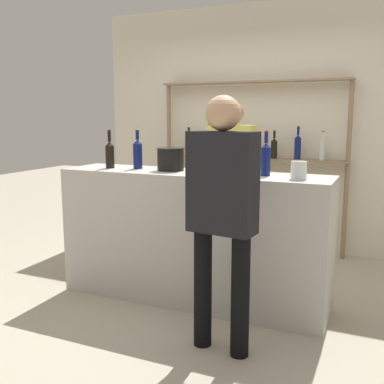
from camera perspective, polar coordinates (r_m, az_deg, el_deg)
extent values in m
plane|color=#B2A893|center=(3.93, 0.00, -13.45)|extent=(16.00, 16.00, 0.00)
cube|color=#B7B2AD|center=(3.75, 0.00, -5.76)|extent=(2.24, 0.52, 1.09)
cube|color=beige|center=(5.37, 8.15, 8.03)|extent=(3.84, 0.12, 2.80)
cylinder|color=#897056|center=(5.62, -2.91, 3.72)|extent=(0.05, 0.05, 1.93)
cylinder|color=#897056|center=(5.04, 19.11, 2.52)|extent=(0.05, 0.05, 1.93)
cube|color=#897056|center=(5.21, 7.73, 13.68)|extent=(2.16, 0.18, 0.02)
cube|color=#897056|center=(5.22, 7.52, 4.26)|extent=(2.16, 0.18, 0.02)
cylinder|color=black|center=(5.49, -0.41, 5.73)|extent=(0.08, 0.08, 0.20)
cone|color=black|center=(5.48, -0.41, 6.93)|extent=(0.08, 0.08, 0.04)
cylinder|color=black|center=(5.48, -0.41, 7.60)|extent=(0.03, 0.03, 0.09)
cylinder|color=black|center=(5.47, -0.41, 8.16)|extent=(0.03, 0.03, 0.01)
cylinder|color=silver|center=(5.38, 2.15, 5.86)|extent=(0.08, 0.08, 0.24)
cone|color=silver|center=(5.37, 2.16, 7.29)|extent=(0.08, 0.08, 0.03)
cylinder|color=silver|center=(5.37, 2.17, 7.97)|extent=(0.03, 0.03, 0.09)
cylinder|color=maroon|center=(5.37, 2.17, 8.53)|extent=(0.03, 0.03, 0.01)
cylinder|color=#0F1956|center=(5.29, 4.81, 5.71)|extent=(0.07, 0.07, 0.22)
cone|color=#0F1956|center=(5.28, 4.83, 7.08)|extent=(0.07, 0.07, 0.03)
cylinder|color=#0F1956|center=(5.28, 4.84, 7.72)|extent=(0.02, 0.02, 0.09)
cylinder|color=gold|center=(5.28, 4.84, 8.26)|extent=(0.03, 0.03, 0.01)
cylinder|color=black|center=(5.21, 7.55, 5.41)|extent=(0.07, 0.07, 0.19)
cone|color=black|center=(5.20, 7.57, 6.62)|extent=(0.07, 0.07, 0.03)
cylinder|color=black|center=(5.20, 7.59, 7.31)|extent=(0.03, 0.03, 0.09)
cylinder|color=maroon|center=(5.20, 7.60, 7.89)|extent=(0.03, 0.03, 0.01)
cylinder|color=black|center=(5.14, 10.37, 5.29)|extent=(0.07, 0.07, 0.19)
cone|color=black|center=(5.14, 10.40, 6.54)|extent=(0.07, 0.07, 0.03)
cylinder|color=black|center=(5.13, 10.42, 7.14)|extent=(0.03, 0.03, 0.08)
cylinder|color=#232328|center=(5.13, 10.44, 7.63)|extent=(0.03, 0.03, 0.01)
cylinder|color=#0F1956|center=(5.09, 13.26, 5.37)|extent=(0.07, 0.07, 0.23)
cone|color=#0F1956|center=(5.08, 13.32, 6.85)|extent=(0.07, 0.07, 0.03)
cylinder|color=#0F1956|center=(5.08, 13.34, 7.51)|extent=(0.03, 0.03, 0.09)
cylinder|color=#232328|center=(5.08, 13.37, 8.06)|extent=(0.03, 0.03, 0.01)
cylinder|color=silver|center=(5.05, 16.19, 4.94)|extent=(0.07, 0.07, 0.18)
cone|color=silver|center=(5.04, 16.25, 6.15)|extent=(0.07, 0.07, 0.03)
cylinder|color=silver|center=(5.04, 16.28, 6.82)|extent=(0.03, 0.03, 0.09)
cylinder|color=maroon|center=(5.04, 16.31, 7.39)|extent=(0.03, 0.03, 0.01)
cylinder|color=#0F1956|center=(3.46, 9.33, 3.81)|extent=(0.07, 0.07, 0.21)
cone|color=#0F1956|center=(3.45, 9.39, 5.85)|extent=(0.07, 0.07, 0.03)
cylinder|color=#0F1956|center=(3.45, 9.41, 6.81)|extent=(0.03, 0.03, 0.08)
cylinder|color=maroon|center=(3.44, 9.44, 7.59)|extent=(0.03, 0.03, 0.01)
cylinder|color=black|center=(3.99, -10.38, 4.39)|extent=(0.08, 0.08, 0.19)
cone|color=black|center=(3.98, -10.43, 6.03)|extent=(0.08, 0.08, 0.03)
cylinder|color=black|center=(3.97, -10.46, 6.94)|extent=(0.03, 0.03, 0.09)
cylinder|color=#232328|center=(3.97, -10.49, 7.70)|extent=(0.03, 0.03, 0.01)
cylinder|color=black|center=(3.56, 2.89, 3.86)|extent=(0.08, 0.08, 0.19)
cone|color=black|center=(3.55, 2.91, 5.64)|extent=(0.08, 0.08, 0.04)
cylinder|color=black|center=(3.55, 2.92, 6.56)|extent=(0.03, 0.03, 0.08)
cylinder|color=#232328|center=(3.54, 2.92, 7.29)|extent=(0.03, 0.03, 0.01)
cylinder|color=#0F1956|center=(3.91, -6.91, 4.51)|extent=(0.08, 0.08, 0.21)
cone|color=#0F1956|center=(3.90, -6.94, 6.33)|extent=(0.08, 0.08, 0.04)
cylinder|color=#0F1956|center=(3.90, -6.96, 7.11)|extent=(0.03, 0.03, 0.07)
cylinder|color=black|center=(3.90, -6.97, 7.73)|extent=(0.03, 0.03, 0.01)
cylinder|color=brown|center=(3.65, 1.37, 3.98)|extent=(0.09, 0.09, 0.18)
cone|color=brown|center=(3.64, 1.38, 5.70)|extent=(0.09, 0.09, 0.04)
cylinder|color=brown|center=(3.64, 1.38, 6.66)|extent=(0.03, 0.03, 0.08)
cylinder|color=gold|center=(3.64, 1.39, 7.41)|extent=(0.03, 0.03, 0.01)
cylinder|color=silver|center=(3.79, 0.97, 2.84)|extent=(0.06, 0.06, 0.00)
cylinder|color=silver|center=(3.79, 0.98, 3.45)|extent=(0.01, 0.01, 0.08)
cone|color=silver|center=(3.78, 0.98, 4.49)|extent=(0.08, 0.08, 0.06)
cylinder|color=black|center=(3.75, -2.74, 4.11)|extent=(0.22, 0.22, 0.18)
cylinder|color=black|center=(3.74, -2.75, 5.54)|extent=(0.23, 0.23, 0.01)
cylinder|color=silver|center=(3.31, 13.41, 2.70)|extent=(0.11, 0.11, 0.13)
sphere|color=tan|center=(3.30, 12.81, 2.62)|extent=(0.02, 0.02, 0.02)
sphere|color=tan|center=(3.33, 12.97, 2.65)|extent=(0.02, 0.02, 0.02)
sphere|color=tan|center=(3.32, 13.86, 2.66)|extent=(0.02, 0.02, 0.02)
sphere|color=tan|center=(3.32, 12.84, 2.37)|extent=(0.02, 0.02, 0.02)
sphere|color=tan|center=(3.31, 13.03, 1.95)|extent=(0.02, 0.02, 0.02)
sphere|color=tan|center=(3.34, 13.31, 1.94)|extent=(0.02, 0.02, 0.02)
sphere|color=tan|center=(3.31, 13.30, 2.55)|extent=(0.02, 0.02, 0.02)
sphere|color=tan|center=(3.29, 13.38, 2.49)|extent=(0.02, 0.02, 0.02)
cylinder|color=brown|center=(4.47, 3.20, -5.09)|extent=(0.12, 0.12, 0.81)
cylinder|color=brown|center=(4.37, 6.59, -5.47)|extent=(0.12, 0.12, 0.81)
cube|color=#D1C64C|center=(4.29, 5.02, 4.16)|extent=(0.44, 0.21, 0.64)
sphere|color=#936B4C|center=(4.27, 5.10, 9.95)|extent=(0.22, 0.22, 0.22)
cylinder|color=black|center=(2.95, 6.15, -13.04)|extent=(0.12, 0.12, 0.81)
cylinder|color=black|center=(3.07, 1.38, -12.09)|extent=(0.12, 0.12, 0.81)
cube|color=black|center=(2.82, 3.87, 1.20)|extent=(0.45, 0.24, 0.64)
sphere|color=tan|center=(2.79, 3.97, 9.96)|extent=(0.22, 0.22, 0.22)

